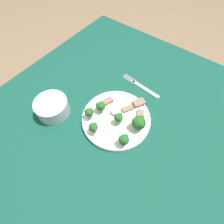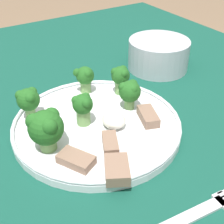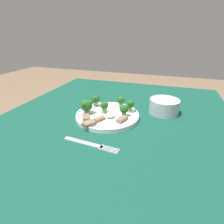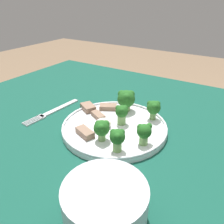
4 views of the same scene
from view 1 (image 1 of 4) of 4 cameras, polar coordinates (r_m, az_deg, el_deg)
ground_plane at (r=1.35m, az=-0.42°, el=-16.93°), size 8.00×8.00×0.00m
table at (r=0.78m, az=-0.69°, el=-4.83°), size 1.12×0.97×0.70m
dinner_plate at (r=0.68m, az=1.57°, el=-1.93°), size 0.27×0.27×0.02m
fork at (r=0.80m, az=9.41°, el=8.31°), size 0.04×0.20×0.00m
cream_bowl at (r=0.72m, az=-18.89°, el=1.40°), size 0.13×0.13×0.06m
broccoli_floret_near_rim_left at (r=0.67m, az=-3.76°, el=1.90°), size 0.04×0.04×0.05m
broccoli_floret_center_left at (r=0.64m, az=2.13°, el=-2.06°), size 0.03×0.03×0.05m
broccoli_floret_back_left at (r=0.60m, az=3.90°, el=-9.05°), size 0.04×0.04×0.05m
broccoli_floret_front_left at (r=0.63m, az=-5.83°, el=-5.28°), size 0.03×0.03×0.05m
broccoli_floret_center_back at (r=0.66m, az=-7.47°, el=-0.27°), size 0.03×0.03×0.05m
broccoli_floret_mid_cluster at (r=0.63m, az=8.73°, el=-3.49°), size 0.05×0.05×0.06m
meat_slice_front_slice at (r=0.70m, az=5.06°, el=1.06°), size 0.05×0.04×0.01m
meat_slice_middle_slice at (r=0.72m, az=8.78°, el=2.97°), size 0.06×0.05×0.02m
meat_slice_rear_slice at (r=0.71m, az=-1.64°, el=3.39°), size 0.05×0.04×0.02m
meat_slice_edge_slice at (r=0.69m, az=9.21°, el=-1.05°), size 0.06×0.05×0.01m
sauce_dollop at (r=0.68m, az=1.13°, el=0.42°), size 0.04×0.04×0.02m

